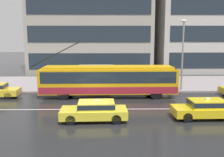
{
  "coord_description": "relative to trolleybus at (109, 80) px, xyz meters",
  "views": [
    {
      "loc": [
        1.18,
        -19.7,
        5.28
      ],
      "look_at": [
        1.6,
        3.86,
        1.54
      ],
      "focal_mm": 40.67,
      "sensor_mm": 36.0,
      "label": 1
    }
  ],
  "objects": [
    {
      "name": "bus_shelter",
      "position": [
        -1.27,
        3.29,
        0.41
      ],
      "size": [
        3.62,
        1.75,
        2.39
      ],
      "color": "gray",
      "rests_on": "sidewalk_slab"
    },
    {
      "name": "lane_centre_line",
      "position": [
        -1.27,
        -4.24,
        -1.54
      ],
      "size": [
        72.0,
        0.14,
        0.01
      ],
      "primitive_type": "cube",
      "color": "silver",
      "rests_on": "ground_plane"
    },
    {
      "name": "trolleybus",
      "position": [
        0.0,
        0.0,
        0.0
      ],
      "size": [
        13.03,
        2.67,
        5.04
      ],
      "color": "gold",
      "rests_on": "ground_plane"
    },
    {
      "name": "taxi_oncoming_far",
      "position": [
        6.42,
        -6.53,
        -0.84
      ],
      "size": [
        4.25,
        1.85,
        1.39
      ],
      "color": "yellow",
      "rests_on": "ground_plane"
    },
    {
      "name": "ground_plane",
      "position": [
        -1.27,
        -3.04,
        -1.54
      ],
      "size": [
        160.0,
        160.0,
        0.0
      ],
      "primitive_type": "plane",
      "color": "#232426"
    },
    {
      "name": "pedestrian_walking_past",
      "position": [
        -0.06,
        4.05,
        0.19
      ],
      "size": [
        1.25,
        1.25,
        1.99
      ],
      "color": "#1E222F",
      "rests_on": "sidewalk_slab"
    },
    {
      "name": "taxi_oncoming_near",
      "position": [
        -0.92,
        -6.86,
        -0.84
      ],
      "size": [
        4.33,
        1.97,
        1.39
      ],
      "color": "yellow",
      "rests_on": "ground_plane"
    },
    {
      "name": "pedestrian_waiting_by_pole",
      "position": [
        -3.93,
        4.54,
        0.11
      ],
      "size": [
        1.18,
        1.18,
        1.95
      ],
      "color": "#575148",
      "rests_on": "sidewalk_slab"
    },
    {
      "name": "street_lamp",
      "position": [
        7.3,
        2.13,
        2.68
      ],
      "size": [
        0.6,
        0.32,
        6.93
      ],
      "color": "gray",
      "rests_on": "sidewalk_slab"
    },
    {
      "name": "sidewalk_slab",
      "position": [
        -1.27,
        6.6,
        -1.47
      ],
      "size": [
        80.0,
        10.0,
        0.14
      ],
      "primitive_type": "cube",
      "color": "gray",
      "rests_on": "ground_plane"
    },
    {
      "name": "pedestrian_at_shelter",
      "position": [
        -4.82,
        2.26,
        0.23
      ],
      "size": [
        1.21,
        1.21,
        1.98
      ],
      "color": "#2A2B4F",
      "rests_on": "sidewalk_slab"
    },
    {
      "name": "pedestrian_approaching_curb",
      "position": [
        -2.6,
        4.5,
        0.25
      ],
      "size": [
        1.24,
        1.24,
        2.01
      ],
      "color": "#4B493B",
      "rests_on": "sidewalk_slab"
    }
  ]
}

